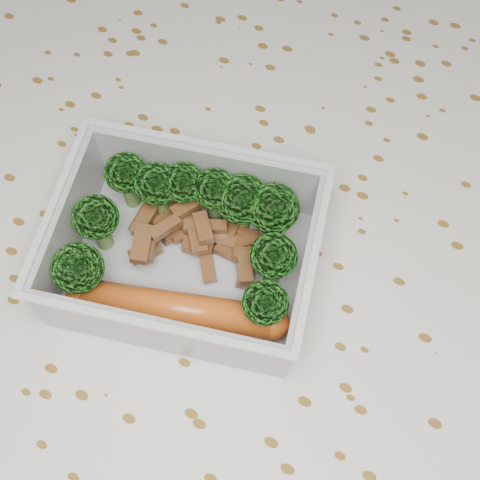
% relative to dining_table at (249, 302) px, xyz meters
% --- Properties ---
extents(ground_plane, '(4.00, 4.00, 0.00)m').
position_rel_dining_table_xyz_m(ground_plane, '(0.00, 0.00, -0.67)').
color(ground_plane, olive).
rests_on(ground_plane, ground).
extents(dining_table, '(1.40, 0.90, 0.75)m').
position_rel_dining_table_xyz_m(dining_table, '(0.00, 0.00, 0.00)').
color(dining_table, brown).
rests_on(dining_table, ground).
extents(tablecloth, '(1.46, 0.96, 0.19)m').
position_rel_dining_table_xyz_m(tablecloth, '(0.00, 0.00, 0.05)').
color(tablecloth, white).
rests_on(tablecloth, dining_table).
extents(lunch_container, '(0.21, 0.18, 0.06)m').
position_rel_dining_table_xyz_m(lunch_container, '(-0.04, -0.03, 0.11)').
color(lunch_container, silver).
rests_on(lunch_container, tablecloth).
extents(broccoli_florets, '(0.17, 0.14, 0.06)m').
position_rel_dining_table_xyz_m(broccoli_florets, '(-0.04, -0.01, 0.13)').
color(broccoli_florets, '#608C3F').
rests_on(broccoli_florets, lunch_container).
extents(meat_pile, '(0.11, 0.08, 0.03)m').
position_rel_dining_table_xyz_m(meat_pile, '(-0.04, -0.01, 0.11)').
color(meat_pile, brown).
rests_on(meat_pile, lunch_container).
extents(sausage, '(0.15, 0.06, 0.02)m').
position_rel_dining_table_xyz_m(sausage, '(-0.03, -0.07, 0.11)').
color(sausage, '#CA561A').
rests_on(sausage, lunch_container).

